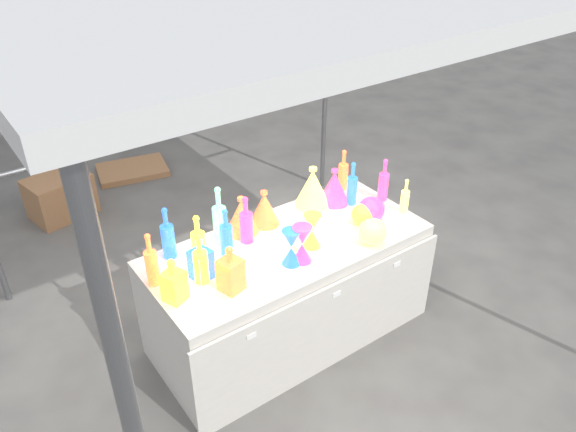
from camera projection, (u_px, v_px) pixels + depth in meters
ground at (288, 331)px, 3.92m from camera, size 80.00×80.00×0.00m
display_table at (289, 290)px, 3.72m from camera, size 1.84×0.83×0.75m
cardboard_box_closed at (60, 196)px, 5.12m from camera, size 0.60×0.49×0.39m
cardboard_box_flat at (132, 170)px, 5.92m from camera, size 0.79×0.63×0.06m
bottle_0 at (198, 239)px, 3.27m from camera, size 0.09×0.09×0.33m
bottle_1 at (167, 233)px, 3.31m from camera, size 0.10×0.10×0.34m
bottle_2 at (151, 259)px, 3.10m from camera, size 0.08×0.08×0.34m
bottle_3 at (246, 219)px, 3.46m from camera, size 0.08×0.08×0.32m
bottle_5 at (219, 216)px, 3.42m from camera, size 0.10×0.10×0.40m
bottle_6 at (200, 258)px, 3.12m from camera, size 0.09×0.09×0.32m
bottle_7 at (226, 232)px, 3.34m from camera, size 0.08×0.08×0.32m
decanter_0 at (173, 280)px, 3.00m from camera, size 0.14×0.14×0.27m
decanter_1 at (230, 268)px, 3.07m from camera, size 0.15×0.15×0.29m
decanter_2 at (201, 258)px, 3.16m from camera, size 0.13×0.13×0.27m
hourglass_1 at (302, 244)px, 3.30m from camera, size 0.15×0.15×0.24m
hourglass_2 at (293, 244)px, 3.35m from camera, size 0.10×0.10×0.19m
hourglass_4 at (312, 231)px, 3.44m from camera, size 0.15×0.15×0.23m
hourglass_5 at (291, 247)px, 3.28m from camera, size 0.12×0.12×0.23m
globe_0 at (363, 215)px, 3.68m from camera, size 0.18×0.18×0.12m
globe_1 at (372, 233)px, 3.49m from camera, size 0.23×0.23×0.15m
globe_2 at (371, 211)px, 3.73m from camera, size 0.20×0.20×0.13m
globe_3 at (371, 211)px, 3.71m from camera, size 0.19×0.19×0.15m
lampshade_0 at (242, 215)px, 3.57m from camera, size 0.28×0.28×0.25m
lampshade_1 at (264, 207)px, 3.66m from camera, size 0.20×0.20×0.24m
lampshade_2 at (334, 186)px, 3.88m from camera, size 0.22×0.22×0.26m
lampshade_3 at (313, 187)px, 3.84m from camera, size 0.31×0.31×0.29m
bottle_8 at (352, 183)px, 3.85m from camera, size 0.09×0.09×0.32m
bottle_9 at (343, 170)px, 4.03m from camera, size 0.08×0.08×0.31m
bottle_10 at (384, 180)px, 3.90m from camera, size 0.09×0.09×0.32m
bottle_11 at (405, 196)px, 3.77m from camera, size 0.06×0.06×0.25m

